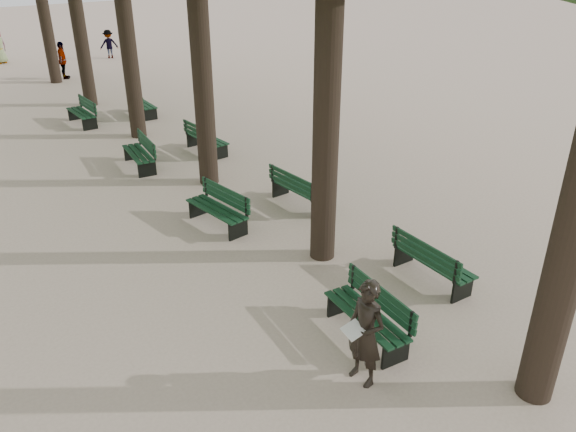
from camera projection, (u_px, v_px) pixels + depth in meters
ground at (367, 359)px, 9.03m from camera, size 120.00×120.00×0.00m
bench_left_0 at (366, 324)px, 9.42m from camera, size 0.77×1.85×0.92m
bench_left_1 at (217, 216)px, 13.11m from camera, size 0.78×1.86×0.92m
bench_left_2 at (139, 159)px, 16.50m from camera, size 0.79×1.86×0.92m
bench_left_3 at (82, 117)px, 20.36m from camera, size 0.61×1.81×0.92m
bench_right_0 at (432, 268)px, 11.01m from camera, size 0.67×1.83×0.92m
bench_right_1 at (300, 195)px, 14.16m from camera, size 0.65×1.82×0.92m
bench_right_2 at (207, 144)px, 17.72m from camera, size 0.68×1.83×0.92m
bench_right_3 at (143, 108)px, 21.44m from camera, size 0.64×1.82×0.92m
man_with_map at (366, 333)px, 8.24m from camera, size 0.65×0.73×1.75m
pedestrian_c at (63, 60)px, 26.86m from camera, size 0.71×1.08×1.74m
pedestrian_b at (109, 44)px, 31.64m from camera, size 1.04×0.47×1.55m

